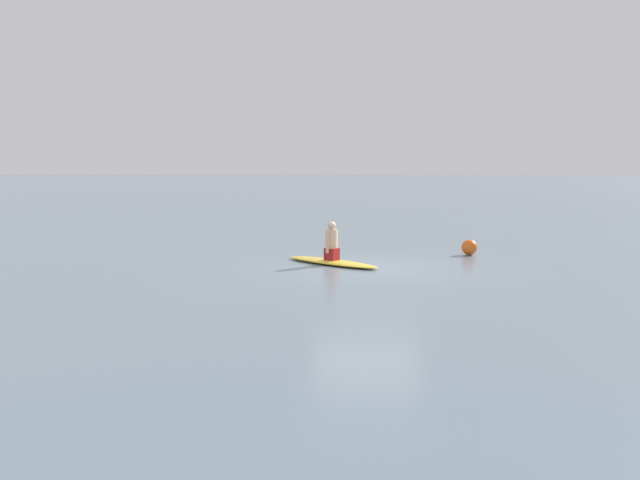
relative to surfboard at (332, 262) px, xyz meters
name	(u,v)px	position (x,y,z in m)	size (l,w,h in m)	color
ground_plane	(367,268)	(-0.88, 0.59, -0.05)	(400.00, 400.00, 0.00)	slate
surfboard	(332,262)	(0.00, 0.00, 0.00)	(2.85, 0.66, 0.11)	gold
person_paddler	(332,243)	(0.00, 0.00, 0.48)	(0.40, 0.39, 0.95)	#A51E23
buoy_marker	(469,247)	(-3.66, -1.94, 0.16)	(0.43, 0.43, 0.43)	#E55919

